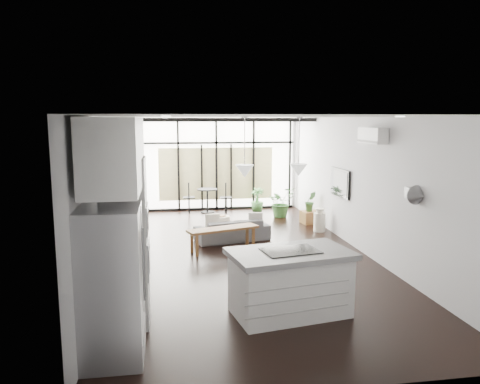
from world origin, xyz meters
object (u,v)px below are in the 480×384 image
object	(u,v)px
fridge	(111,284)
milk_can	(320,220)
sofa	(232,226)
pouf	(221,223)
island	(290,283)
tv	(340,183)
console_bench	(223,239)

from	to	relation	value
fridge	milk_can	bearing A→B (deg)	52.00
sofa	milk_can	xyz separation A→B (m)	(2.26, 0.52, -0.04)
fridge	pouf	xyz separation A→B (m)	(1.95, 6.02, -0.71)
island	pouf	bearing A→B (deg)	84.31
pouf	fridge	bearing A→B (deg)	-107.96
fridge	tv	xyz separation A→B (m)	(4.62, 4.95, 0.41)
island	tv	xyz separation A→B (m)	(2.28, 4.07, 0.84)
fridge	tv	distance (m)	6.79
milk_can	pouf	bearing A→B (deg)	170.09
tv	pouf	bearing A→B (deg)	158.09
milk_can	tv	bearing A→B (deg)	-69.24
fridge	pouf	world-z (taller)	fridge
island	console_bench	bearing A→B (deg)	89.04
pouf	island	bearing A→B (deg)	-85.60
island	milk_can	world-z (taller)	island
tv	console_bench	bearing A→B (deg)	-166.45
sofa	console_bench	world-z (taller)	sofa
console_bench	milk_can	world-z (taller)	milk_can
island	fridge	distance (m)	2.54
fridge	pouf	size ratio (longest dim) A/B	3.82
console_bench	tv	size ratio (longest dim) A/B	1.40
island	pouf	size ratio (longest dim) A/B	3.62
island	console_bench	distance (m)	3.44
console_bench	fridge	bearing A→B (deg)	-131.06
milk_can	tv	xyz separation A→B (m)	(0.25, -0.65, 1.01)
sofa	console_bench	bearing A→B (deg)	56.29
sofa	fridge	bearing A→B (deg)	54.67
tv	sofa	bearing A→B (deg)	177.07
island	fridge	xyz separation A→B (m)	(-2.35, -0.88, 0.43)
fridge	milk_can	size ratio (longest dim) A/B	3.08
pouf	milk_can	bearing A→B (deg)	-9.91
console_bench	milk_can	size ratio (longest dim) A/B	2.65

